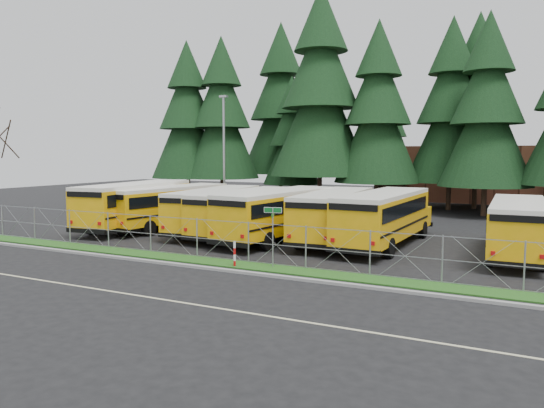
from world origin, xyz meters
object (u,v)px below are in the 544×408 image
(bus_4, at_px, (281,215))
(striped_bollard, at_px, (235,254))
(bus_3, at_px, (248,213))
(bus_5, at_px, (335,216))
(bus_6, at_px, (386,219))
(bus_1, at_px, (173,207))
(bus_2, at_px, (217,211))
(bus_east, at_px, (518,229))
(street_sign, at_px, (273,224))
(bus_0, at_px, (139,206))
(light_standard, at_px, (224,150))

(bus_4, bearing_deg, striped_bollard, -74.10)
(bus_3, height_order, striped_bollard, bus_3)
(bus_3, bearing_deg, bus_5, 8.23)
(bus_6, bearing_deg, striped_bollard, -116.97)
(bus_1, xyz_separation_m, bus_3, (6.32, -0.50, -0.03))
(bus_2, bearing_deg, bus_5, -4.13)
(bus_east, relative_size, street_sign, 3.92)
(bus_1, bearing_deg, bus_east, 7.44)
(bus_5, bearing_deg, bus_0, -179.98)
(bus_5, relative_size, street_sign, 4.07)
(bus_1, height_order, bus_6, bus_6)
(bus_east, xyz_separation_m, street_sign, (-9.92, -7.98, 0.59))
(bus_0, relative_size, bus_5, 1.07)
(bus_6, relative_size, light_standard, 1.16)
(bus_2, xyz_separation_m, bus_6, (11.28, 0.09, 0.09))
(bus_6, bearing_deg, light_standard, 152.47)
(bus_3, relative_size, bus_6, 0.94)
(bus_5, relative_size, light_standard, 1.13)
(bus_6, relative_size, bus_east, 1.07)
(bus_2, xyz_separation_m, light_standard, (-5.35, 9.38, 4.04))
(bus_3, relative_size, bus_5, 0.97)
(bus_east, height_order, light_standard, light_standard)
(bus_4, height_order, street_sign, bus_4)
(bus_4, bearing_deg, bus_3, 174.07)
(bus_2, xyz_separation_m, striped_bollard, (6.53, -8.62, -0.86))
(bus_1, height_order, bus_4, bus_4)
(bus_4, bearing_deg, light_standard, 141.49)
(bus_1, bearing_deg, bus_0, -147.34)
(bus_1, bearing_deg, bus_2, 4.85)
(bus_3, relative_size, bus_east, 1.01)
(bus_0, xyz_separation_m, bus_2, (5.98, 0.80, -0.14))
(bus_1, xyz_separation_m, striped_bollard, (10.36, -8.81, -0.89))
(bus_2, relative_size, light_standard, 1.10)
(bus_1, xyz_separation_m, bus_east, (21.91, -0.12, -0.04))
(bus_2, bearing_deg, bus_3, -13.54)
(bus_5, height_order, bus_east, bus_5)
(bus_5, bearing_deg, striped_bollard, -104.95)
(bus_3, bearing_deg, bus_6, 4.20)
(bus_3, relative_size, street_sign, 3.96)
(bus_3, bearing_deg, street_sign, -51.62)
(bus_5, xyz_separation_m, bus_6, (3.12, -0.26, 0.05))
(bus_2, height_order, street_sign, bus_2)
(bus_3, height_order, bus_east, bus_3)
(bus_5, distance_m, bus_east, 9.92)
(bus_4, relative_size, bus_6, 0.99)
(bus_0, bearing_deg, bus_2, 0.69)
(bus_6, height_order, striped_bollard, bus_6)
(bus_5, bearing_deg, bus_east, -6.24)
(bus_east, xyz_separation_m, light_standard, (-23.43, 9.31, 4.06))
(bus_6, xyz_separation_m, light_standard, (-16.63, 9.29, 3.96))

